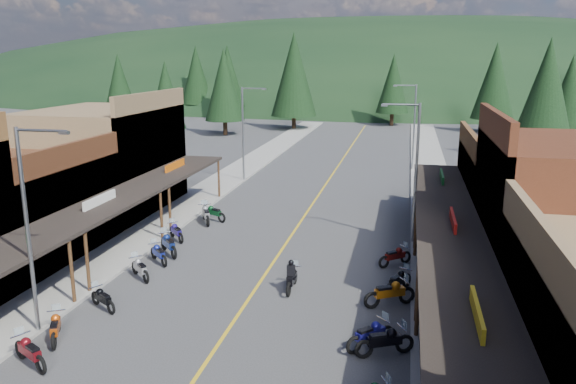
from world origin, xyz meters
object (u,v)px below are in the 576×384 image
Objects in this scene: bike_west_8 at (159,253)px; pine_3 at (393,83)px; shop_west_3 at (106,160)px; bike_east_8 at (398,280)px; pedestrian_east_b at (418,200)px; bike_east_9 at (395,255)px; shop_east_2 at (576,222)px; pine_8 at (166,95)px; bike_west_10 at (176,231)px; pine_0 at (119,82)px; bike_west_7 at (140,267)px; pine_4 at (495,81)px; streetlight_0 at (30,223)px; bike_west_11 at (206,213)px; pine_7 at (196,75)px; bike_west_5 at (55,326)px; bike_west_12 at (214,212)px; bike_east_5 at (385,340)px; pine_2 at (294,74)px; pine_1 at (228,76)px; streetlight_3 at (413,123)px; bike_west_6 at (103,298)px; bike_west_9 at (168,243)px; shop_west_2 at (15,209)px; pine_10 at (224,85)px; bike_east_6 at (370,333)px; rider_on_bike at (292,278)px; bike_east_7 at (390,292)px; streetlight_2 at (414,167)px; pine_9 at (570,94)px; streetlight_1 at (245,130)px; bike_west_4 at (30,351)px; shop_east_3 at (529,193)px; pedestrian_east_a at (435,332)px.

pine_3 is at bearing 35.04° from bike_west_8.
bike_east_8 is at bearing -27.28° from shop_west_3.
bike_east_9 is at bearing 39.15° from pedestrian_east_b.
shop_west_3 is 1.00× the size of shop_east_2.
bike_west_10 is (15.61, -34.26, -5.40)m from pine_8.
pine_0 is 5.41× the size of bike_east_8.
pine_4 is at bearing 21.26° from bike_west_7.
bike_west_8 is (1.16, 8.04, -3.89)m from streetlight_0.
bike_east_9 is (12.11, -5.19, -0.09)m from bike_west_11.
streetlight_0 is 12.38m from bike_west_10.
pine_7 reaches higher than bike_west_5.
bike_east_5 is at bearing -114.61° from bike_west_12.
pine_2 is at bearing 167.98° from bike_east_5.
pine_1 reaches higher than pine_0.
shop_east_2 is 1.36× the size of streetlight_3.
pedestrian_east_b is (13.80, 8.50, 0.48)m from bike_west_10.
bike_west_9 is at bearing 32.80° from bike_west_6.
pine_2 reaches higher than pine_0.
bike_west_9 is at bearing 43.67° from bike_west_7.
shop_west_2 is 69.22m from pine_1.
pine_10 is 5.45× the size of bike_east_6.
pine_7 is 6.01× the size of bike_west_12.
rider_on_bike is (7.42, 0.17, 0.05)m from bike_west_7.
streetlight_0 is at bearing -48.55° from shop_west_2.
streetlight_3 is at bearing -110.22° from pine_4.
bike_west_12 is at bearing -56.51° from pine_0.
bike_west_6 is at bearing -131.68° from bike_west_9.
pine_1 is 5.36× the size of bike_east_7.
bike_west_9 is 6.69m from bike_west_12.
shop_west_2 is 5.43× the size of bike_west_10.
shop_east_2 is at bearing -42.68° from streetlight_2.
streetlight_3 is 32.09m from pine_4.
bike_west_10 is (-0.64, 5.86, -0.00)m from bike_west_7.
pine_3 is 5.41× the size of bike_east_8.
pine_9 is 42.30m from pine_10.
bike_east_7 reaches higher than bike_east_8.
streetlight_1 is at bearing -143.38° from pine_9.
bike_west_12 is at bearing 170.87° from streetlight_2.
pine_0 is (-33.05, 68.00, 2.02)m from streetlight_0.
bike_west_4 is (-12.78, -16.21, -3.86)m from streetlight_2.
pine_7 is at bearing 166.32° from bike_east_9.
streetlight_1 is 1.00× the size of streetlight_2.
streetlight_1 is at bearing 48.87° from bike_west_10.
streetlight_1 is 4.42× the size of pedestrian_east_b.
shop_east_2 is 58.57m from pine_4.
shop_east_3 reaches higher than bike_west_9.
pine_4 is 6.90× the size of pedestrian_east_b.
bike_west_4 is at bearing -136.48° from bike_west_8.
bike_east_5 is 1.75m from pedestrian_east_a.
bike_west_10 is at bearing -138.68° from bike_east_9.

